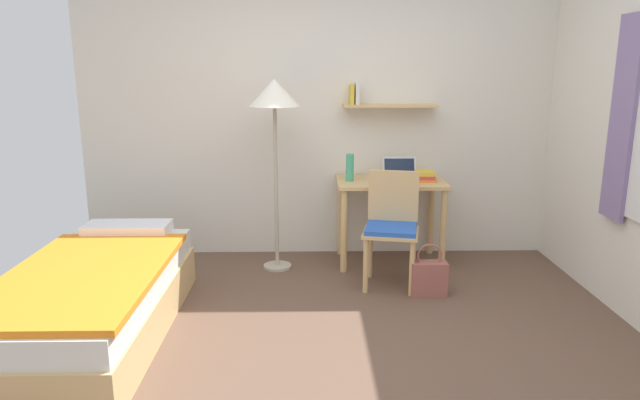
{
  "coord_description": "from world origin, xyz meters",
  "views": [
    {
      "loc": [
        -0.16,
        -3.09,
        1.7
      ],
      "look_at": [
        -0.09,
        0.51,
        0.85
      ],
      "focal_mm": 31.87,
      "sensor_mm": 36.0,
      "label": 1
    }
  ],
  "objects_px": {
    "desk": "(390,197)",
    "bed": "(94,300)",
    "desk_chair": "(392,223)",
    "standing_lamp": "(274,102)",
    "laptop": "(400,174)",
    "water_bottle": "(350,168)",
    "handbag": "(429,277)",
    "book_stack": "(425,176)"
  },
  "relations": [
    {
      "from": "laptop",
      "to": "desk_chair",
      "type": "bearing_deg",
      "value": -104.35
    },
    {
      "from": "standing_lamp",
      "to": "handbag",
      "type": "distance_m",
      "value": 1.85
    },
    {
      "from": "laptop",
      "to": "book_stack",
      "type": "xyz_separation_m",
      "value": [
        0.21,
        -0.05,
        -0.01
      ]
    },
    {
      "from": "desk_chair",
      "to": "standing_lamp",
      "type": "bearing_deg",
      "value": 157.83
    },
    {
      "from": "desk",
      "to": "bed",
      "type": "bearing_deg",
      "value": -146.65
    },
    {
      "from": "standing_lamp",
      "to": "desk",
      "type": "bearing_deg",
      "value": 7.6
    },
    {
      "from": "desk",
      "to": "standing_lamp",
      "type": "distance_m",
      "value": 1.29
    },
    {
      "from": "bed",
      "to": "book_stack",
      "type": "height_order",
      "value": "book_stack"
    },
    {
      "from": "desk",
      "to": "laptop",
      "type": "distance_m",
      "value": 0.22
    },
    {
      "from": "handbag",
      "to": "book_stack",
      "type": "bearing_deg",
      "value": 82.9
    },
    {
      "from": "bed",
      "to": "handbag",
      "type": "relative_size",
      "value": 4.8
    },
    {
      "from": "bed",
      "to": "standing_lamp",
      "type": "height_order",
      "value": "standing_lamp"
    },
    {
      "from": "bed",
      "to": "water_bottle",
      "type": "relative_size",
      "value": 8.39
    },
    {
      "from": "desk",
      "to": "standing_lamp",
      "type": "bearing_deg",
      "value": -172.4
    },
    {
      "from": "standing_lamp",
      "to": "water_bottle",
      "type": "relative_size",
      "value": 6.88
    },
    {
      "from": "desk",
      "to": "laptop",
      "type": "height_order",
      "value": "laptop"
    },
    {
      "from": "laptop",
      "to": "handbag",
      "type": "height_order",
      "value": "laptop"
    },
    {
      "from": "water_bottle",
      "to": "book_stack",
      "type": "height_order",
      "value": "water_bottle"
    },
    {
      "from": "book_stack",
      "to": "handbag",
      "type": "height_order",
      "value": "book_stack"
    },
    {
      "from": "desk_chair",
      "to": "standing_lamp",
      "type": "xyz_separation_m",
      "value": [
        -0.93,
        0.38,
        0.92
      ]
    },
    {
      "from": "bed",
      "to": "book_stack",
      "type": "bearing_deg",
      "value": 29.74
    },
    {
      "from": "bed",
      "to": "desk_chair",
      "type": "xyz_separation_m",
      "value": [
        2.03,
        0.87,
        0.26
      ]
    },
    {
      "from": "standing_lamp",
      "to": "water_bottle",
      "type": "bearing_deg",
      "value": 10.38
    },
    {
      "from": "bed",
      "to": "standing_lamp",
      "type": "bearing_deg",
      "value": 48.38
    },
    {
      "from": "bed",
      "to": "laptop",
      "type": "relative_size",
      "value": 6.62
    },
    {
      "from": "standing_lamp",
      "to": "book_stack",
      "type": "distance_m",
      "value": 1.43
    },
    {
      "from": "desk_chair",
      "to": "book_stack",
      "type": "bearing_deg",
      "value": 54.71
    },
    {
      "from": "desk",
      "to": "book_stack",
      "type": "relative_size",
      "value": 3.88
    },
    {
      "from": "standing_lamp",
      "to": "laptop",
      "type": "height_order",
      "value": "standing_lamp"
    },
    {
      "from": "laptop",
      "to": "standing_lamp",
      "type": "bearing_deg",
      "value": -171.03
    },
    {
      "from": "standing_lamp",
      "to": "desk_chair",
      "type": "bearing_deg",
      "value": -22.17
    },
    {
      "from": "bed",
      "to": "standing_lamp",
      "type": "distance_m",
      "value": 2.04
    },
    {
      "from": "laptop",
      "to": "handbag",
      "type": "xyz_separation_m",
      "value": [
        0.12,
        -0.79,
        -0.65
      ]
    },
    {
      "from": "standing_lamp",
      "to": "handbag",
      "type": "relative_size",
      "value": 3.94
    },
    {
      "from": "handbag",
      "to": "bed",
      "type": "bearing_deg",
      "value": -164.8
    },
    {
      "from": "laptop",
      "to": "water_bottle",
      "type": "relative_size",
      "value": 1.27
    },
    {
      "from": "desk",
      "to": "water_bottle",
      "type": "relative_size",
      "value": 3.98
    },
    {
      "from": "book_stack",
      "to": "standing_lamp",
      "type": "bearing_deg",
      "value": -174.8
    },
    {
      "from": "bed",
      "to": "desk_chair",
      "type": "height_order",
      "value": "desk_chair"
    },
    {
      "from": "standing_lamp",
      "to": "laptop",
      "type": "xyz_separation_m",
      "value": [
        1.06,
        0.17,
        -0.63
      ]
    },
    {
      "from": "standing_lamp",
      "to": "bed",
      "type": "bearing_deg",
      "value": -131.62
    },
    {
      "from": "desk",
      "to": "water_bottle",
      "type": "height_order",
      "value": "water_bottle"
    }
  ]
}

